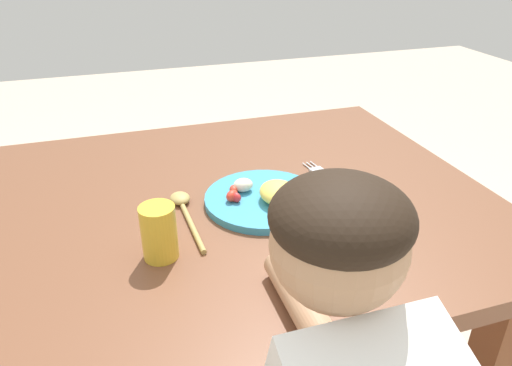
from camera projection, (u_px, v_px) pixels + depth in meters
name	position (u px, v px, depth m)	size (l,w,h in m)	color
dining_table	(210.00, 243.00, 1.10)	(1.25, 0.93, 0.73)	brown
plate	(266.00, 197.00, 1.03)	(0.26, 0.26, 0.06)	teal
fork	(331.00, 180.00, 1.13)	(0.05, 0.22, 0.01)	silver
spoon	(184.00, 207.00, 1.01)	(0.04, 0.23, 0.02)	#A8914F
drinking_cup	(159.00, 232.00, 0.85)	(0.06, 0.06, 0.10)	gold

